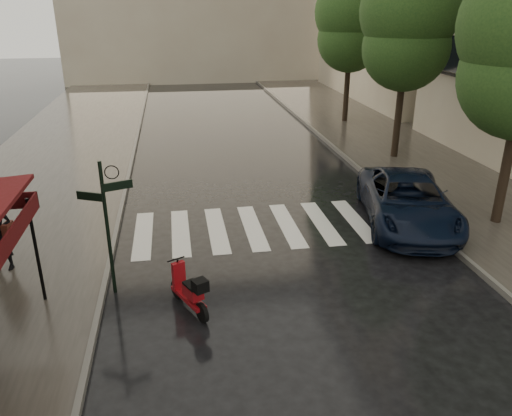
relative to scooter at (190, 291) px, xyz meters
name	(u,v)px	position (x,y,z in m)	size (l,w,h in m)	color
ground	(169,375)	(-0.46, -1.97, -0.47)	(120.00, 120.00, 0.00)	black
sidewalk_near	(48,174)	(-4.96, 10.03, -0.41)	(6.00, 60.00, 0.12)	#38332D
sidewalk_far	(410,156)	(9.79, 10.03, -0.41)	(5.50, 60.00, 0.12)	#38332D
curb_near	(130,170)	(-1.91, 10.03, -0.39)	(0.12, 60.00, 0.16)	#595651
curb_far	(348,159)	(6.99, 10.03, -0.39)	(0.12, 60.00, 0.16)	#595651
crosswalk	(270,226)	(2.51, 4.03, -0.46)	(7.85, 3.20, 0.01)	silver
signpost	(107,218)	(-1.66, 1.03, 1.36)	(1.17, 0.29, 3.10)	black
tree_mid	(409,18)	(9.04, 10.03, 5.13)	(3.80, 3.80, 8.34)	black
tree_far	(351,18)	(9.24, 17.03, 4.99)	(3.80, 3.80, 8.16)	black
scooter	(190,291)	(0.00, 0.00, 0.00)	(0.83, 1.41, 1.01)	black
parked_car	(407,201)	(6.54, 3.57, 0.25)	(2.39, 5.19, 1.44)	black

